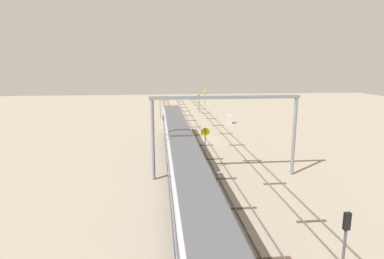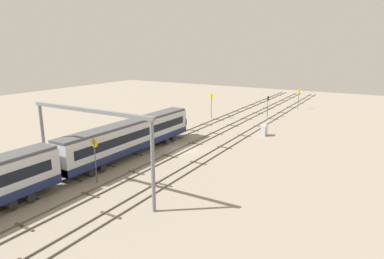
{
  "view_description": "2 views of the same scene",
  "coord_description": "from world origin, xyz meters",
  "px_view_note": "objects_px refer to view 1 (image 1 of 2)",
  "views": [
    {
      "loc": [
        -49.65,
        6.94,
        12.1
      ],
      "look_at": [
        -0.36,
        1.77,
        1.85
      ],
      "focal_mm": 29.58,
      "sensor_mm": 36.0,
      "label": 1
    },
    {
      "loc": [
        -39.2,
        -24.66,
        14.64
      ],
      "look_at": [
        1.67,
        -0.47,
        2.79
      ],
      "focal_mm": 30.6,
      "sensor_mm": 36.0,
      "label": 2
    }
  ],
  "objects_px": {
    "train": "(194,208)",
    "relay_cabinet": "(230,119)",
    "overhead_gantry": "(226,118)",
    "speed_sign_near_foreground": "(205,143)",
    "speed_sign_mid_trackside": "(160,103)",
    "signal_light_trackside_departure": "(199,101)",
    "speed_sign_far_trackside": "(205,96)",
    "signal_light_trackside_approach": "(344,246)"
  },
  "relations": [
    {
      "from": "train",
      "to": "signal_light_trackside_departure",
      "type": "relative_size",
      "value": 16.5
    },
    {
      "from": "speed_sign_mid_trackside",
      "to": "signal_light_trackside_approach",
      "type": "height_order",
      "value": "speed_sign_mid_trackside"
    },
    {
      "from": "overhead_gantry",
      "to": "speed_sign_near_foreground",
      "type": "xyz_separation_m",
      "value": [
        2.05,
        1.85,
        -3.15
      ]
    },
    {
      "from": "speed_sign_far_trackside",
      "to": "signal_light_trackside_approach",
      "type": "bearing_deg",
      "value": 176.7
    },
    {
      "from": "overhead_gantry",
      "to": "speed_sign_far_trackside",
      "type": "xyz_separation_m",
      "value": [
        60.04,
        -6.59,
        -3.46
      ]
    },
    {
      "from": "speed_sign_near_foreground",
      "to": "relay_cabinet",
      "type": "distance_m",
      "value": 30.77
    },
    {
      "from": "train",
      "to": "overhead_gantry",
      "type": "xyz_separation_m",
      "value": [
        12.76,
        -4.76,
        3.86
      ]
    },
    {
      "from": "signal_light_trackside_approach",
      "to": "relay_cabinet",
      "type": "relative_size",
      "value": 2.77
    },
    {
      "from": "speed_sign_far_trackside",
      "to": "signal_light_trackside_departure",
      "type": "height_order",
      "value": "speed_sign_far_trackside"
    },
    {
      "from": "speed_sign_far_trackside",
      "to": "signal_light_trackside_approach",
      "type": "height_order",
      "value": "signal_light_trackside_approach"
    },
    {
      "from": "train",
      "to": "signal_light_trackside_approach",
      "type": "distance_m",
      "value": 9.27
    },
    {
      "from": "speed_sign_near_foreground",
      "to": "speed_sign_far_trackside",
      "type": "height_order",
      "value": "speed_sign_near_foreground"
    },
    {
      "from": "signal_light_trackside_departure",
      "to": "signal_light_trackside_approach",
      "type": "bearing_deg",
      "value": 179.03
    },
    {
      "from": "speed_sign_mid_trackside",
      "to": "speed_sign_far_trackside",
      "type": "bearing_deg",
      "value": -32.63
    },
    {
      "from": "train",
      "to": "speed_sign_mid_trackside",
      "type": "relative_size",
      "value": 14.01
    },
    {
      "from": "train",
      "to": "relay_cabinet",
      "type": "distance_m",
      "value": 45.72
    },
    {
      "from": "speed_sign_near_foreground",
      "to": "speed_sign_far_trackside",
      "type": "bearing_deg",
      "value": -8.28
    },
    {
      "from": "signal_light_trackside_approach",
      "to": "speed_sign_mid_trackside",
      "type": "bearing_deg",
      "value": 8.53
    },
    {
      "from": "speed_sign_mid_trackside",
      "to": "relay_cabinet",
      "type": "bearing_deg",
      "value": -119.28
    },
    {
      "from": "speed_sign_far_trackside",
      "to": "relay_cabinet",
      "type": "relative_size",
      "value": 2.6
    },
    {
      "from": "overhead_gantry",
      "to": "relay_cabinet",
      "type": "bearing_deg",
      "value": -13.72
    },
    {
      "from": "speed_sign_mid_trackside",
      "to": "relay_cabinet",
      "type": "xyz_separation_m",
      "value": [
        -8.04,
        -14.34,
        -2.67
      ]
    },
    {
      "from": "speed_sign_near_foreground",
      "to": "signal_light_trackside_departure",
      "type": "bearing_deg",
      "value": -6.37
    },
    {
      "from": "speed_sign_mid_trackside",
      "to": "speed_sign_far_trackside",
      "type": "height_order",
      "value": "speed_sign_mid_trackside"
    },
    {
      "from": "signal_light_trackside_approach",
      "to": "relay_cabinet",
      "type": "distance_m",
      "value": 50.62
    },
    {
      "from": "overhead_gantry",
      "to": "speed_sign_mid_trackside",
      "type": "relative_size",
      "value": 2.97
    },
    {
      "from": "train",
      "to": "signal_light_trackside_approach",
      "type": "relative_size",
      "value": 14.81
    },
    {
      "from": "train",
      "to": "signal_light_trackside_departure",
      "type": "bearing_deg",
      "value": -7.57
    },
    {
      "from": "speed_sign_near_foreground",
      "to": "signal_light_trackside_departure",
      "type": "distance_m",
      "value": 45.01
    },
    {
      "from": "speed_sign_near_foreground",
      "to": "relay_cabinet",
      "type": "xyz_separation_m",
      "value": [
        29.17,
        -9.47,
        -2.45
      ]
    },
    {
      "from": "speed_sign_mid_trackside",
      "to": "speed_sign_far_trackside",
      "type": "xyz_separation_m",
      "value": [
        20.78,
        -13.31,
        -0.54
      ]
    },
    {
      "from": "speed_sign_mid_trackside",
      "to": "signal_light_trackside_approach",
      "type": "bearing_deg",
      "value": -171.47
    },
    {
      "from": "relay_cabinet",
      "to": "train",
      "type": "bearing_deg",
      "value": 164.27
    },
    {
      "from": "train",
      "to": "signal_light_trackside_departure",
      "type": "height_order",
      "value": "train"
    },
    {
      "from": "signal_light_trackside_departure",
      "to": "speed_sign_near_foreground",
      "type": "bearing_deg",
      "value": 173.63
    },
    {
      "from": "train",
      "to": "relay_cabinet",
      "type": "xyz_separation_m",
      "value": [
        43.98,
        -12.39,
        -1.74
      ]
    },
    {
      "from": "speed_sign_mid_trackside",
      "to": "signal_light_trackside_departure",
      "type": "relative_size",
      "value": 1.18
    },
    {
      "from": "train",
      "to": "speed_sign_far_trackside",
      "type": "bearing_deg",
      "value": -8.87
    },
    {
      "from": "signal_light_trackside_departure",
      "to": "speed_sign_far_trackside",
      "type": "bearing_deg",
      "value": -14.57
    },
    {
      "from": "train",
      "to": "speed_sign_far_trackside",
      "type": "height_order",
      "value": "train"
    },
    {
      "from": "train",
      "to": "speed_sign_far_trackside",
      "type": "xyz_separation_m",
      "value": [
        72.79,
        -11.36,
        0.4
      ]
    },
    {
      "from": "speed_sign_far_trackside",
      "to": "signal_light_trackside_approach",
      "type": "distance_m",
      "value": 79.2
    }
  ]
}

